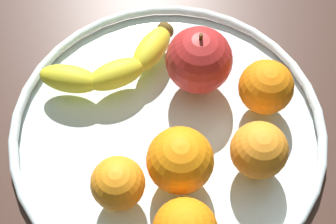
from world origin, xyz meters
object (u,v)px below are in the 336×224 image
Objects in this scene: apple at (199,60)px; banana at (115,65)px; orange_front_right at (118,183)px; fruit_bowl at (168,127)px; orange_front_left at (266,87)px; orange_back_right at (180,160)px; orange_back_left at (259,150)px.

banana is at bearing 134.75° from apple.
orange_front_right is at bearing -110.20° from banana.
banana reaches higher than fruit_bowl.
orange_front_left reaches higher than orange_front_right.
orange_back_left is (7.79, -4.66, -0.48)cm from orange_back_right.
orange_back_right is 9.09cm from orange_back_left.
fruit_bowl is 6.50× the size of orange_front_right.
banana is 16.55cm from orange_back_right.
apple reaches higher than orange_front_left.
orange_back_right is 7.28cm from orange_front_right.
orange_front_left is at bearing -63.23° from apple.
orange_front_right reaches higher than banana.
banana is at bearing 91.39° from fruit_bowl.
orange_back_left is (4.76, -20.80, 1.56)cm from banana.
orange_front_right reaches higher than fruit_bowl.
orange_front_right is at bearing 175.06° from orange_front_left.
fruit_bowl is at bearing -159.93° from apple.
fruit_bowl is at bearing -72.96° from banana.
orange_back_right is 1.25× the size of orange_front_right.
fruit_bowl is 5.85× the size of orange_front_left.
orange_front_left reaches higher than fruit_bowl.
apple is at bearing 116.77° from orange_front_left.
fruit_bowl is 11.29cm from orange_front_right.
fruit_bowl is 2.03× the size of banana.
orange_back_right reaches higher than fruit_bowl.
apple reaches higher than orange_back_left.
orange_back_right is at bearing -140.81° from apple.
orange_back_right is (-3.28, -5.93, 4.69)cm from fruit_bowl.
orange_front_left is 14.50cm from orange_back_right.
orange_front_left is at bearing -24.85° from fruit_bowl.
orange_back_right is at bearing -177.04° from orange_front_left.
apple reaches higher than orange_front_right.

